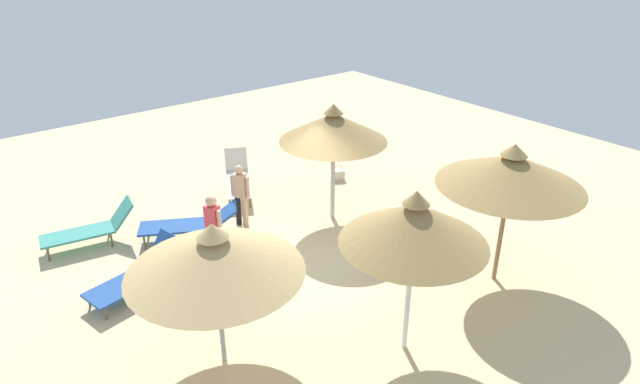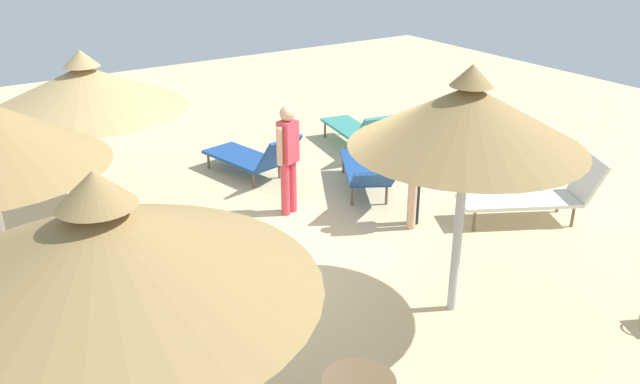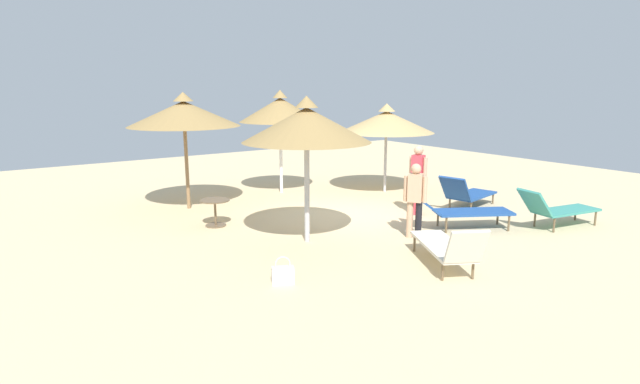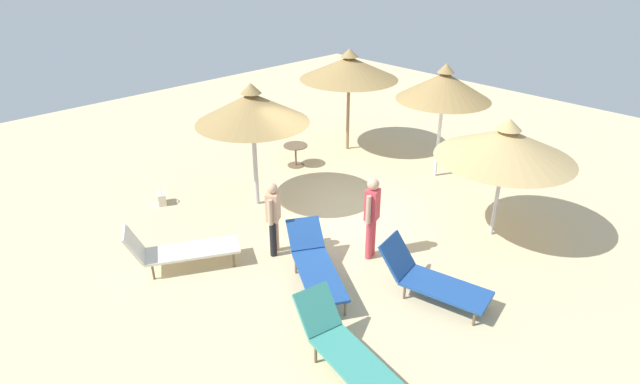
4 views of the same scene
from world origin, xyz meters
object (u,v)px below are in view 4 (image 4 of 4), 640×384
object	(u,v)px
person_standing_far_left	(273,215)
side_table_round	(296,152)
parasol_umbrella_near_right	(252,108)
person_standing_near_left	(372,214)
lounge_chair_front	(178,249)
parasol_umbrella_far_left	(506,144)
parasol_umbrella_near_left	(349,68)
handbag	(162,198)
parasol_umbrella_far_right	(444,86)
lounge_chair_center	(430,278)
lounge_chair_back	(315,264)
lounge_chair_edge	(344,347)

from	to	relation	value
person_standing_far_left	side_table_round	size ratio (longest dim) A/B	2.35
parasol_umbrella_near_right	person_standing_near_left	size ratio (longest dim) A/B	1.71
parasol_umbrella_near_right	lounge_chair_front	distance (m)	3.39
parasol_umbrella_far_left	parasol_umbrella_near_left	world-z (taller)	parasol_umbrella_near_left
parasol_umbrella_near_right	handbag	world-z (taller)	parasol_umbrella_near_right
handbag	side_table_round	bearing A→B (deg)	82.35
parasol_umbrella_far_right	parasol_umbrella_far_left	bearing A→B (deg)	-32.21
parasol_umbrella_near_left	handbag	bearing A→B (deg)	-96.17
person_standing_far_left	side_table_round	xyz separation A→B (m)	(-2.90, 3.10, -0.44)
parasol_umbrella_near_left	lounge_chair_center	xyz separation A→B (m)	(5.67, -3.95, -1.95)
lounge_chair_back	lounge_chair_edge	bearing A→B (deg)	-32.15
lounge_chair_front	side_table_round	world-z (taller)	lounge_chair_front
lounge_chair_edge	person_standing_near_left	distance (m)	3.04
parasol_umbrella_near_left	lounge_chair_center	distance (m)	7.18
parasol_umbrella_near_right	lounge_chair_back	xyz separation A→B (m)	(3.14, -1.13, -1.86)
parasol_umbrella_near_left	handbag	distance (m)	5.99
lounge_chair_back	lounge_chair_edge	size ratio (longest dim) A/B	1.07
side_table_round	lounge_chair_center	bearing A→B (deg)	-19.70
lounge_chair_center	handbag	world-z (taller)	lounge_chair_center
parasol_umbrella_far_left	parasol_umbrella_near_right	world-z (taller)	parasol_umbrella_near_right
lounge_chair_back	lounge_chair_front	world-z (taller)	lounge_chair_front
handbag	lounge_chair_edge	bearing A→B (deg)	-5.86
parasol_umbrella_far_right	lounge_chair_center	world-z (taller)	parasol_umbrella_far_right
person_standing_near_left	parasol_umbrella_near_left	bearing A→B (deg)	138.04
parasol_umbrella_far_right	handbag	xyz separation A→B (m)	(-3.44, -5.82, -2.18)
parasol_umbrella_far_left	parasol_umbrella_far_right	size ratio (longest dim) A/B	0.93
lounge_chair_back	lounge_chair_edge	world-z (taller)	lounge_chair_edge
parasol_umbrella_far_right	lounge_chair_edge	world-z (taller)	parasol_umbrella_far_right
person_standing_far_left	parasol_umbrella_far_right	bearing A→B (deg)	89.48
parasol_umbrella_near_left	parasol_umbrella_near_right	bearing A→B (deg)	-77.06
parasol_umbrella_far_left	parasol_umbrella_near_right	size ratio (longest dim) A/B	0.95
person_standing_far_left	lounge_chair_back	bearing A→B (deg)	-4.93
lounge_chair_front	person_standing_near_left	distance (m)	3.63
lounge_chair_center	lounge_chair_back	distance (m)	1.98
parasol_umbrella_far_right	parasol_umbrella_near_right	bearing A→B (deg)	-114.52
lounge_chair_edge	parasol_umbrella_far_left	bearing A→B (deg)	95.63
lounge_chair_front	handbag	bearing A→B (deg)	158.06
parasol_umbrella_near_left	person_standing_near_left	bearing A→B (deg)	-41.96
parasol_umbrella_far_right	side_table_round	distance (m)	4.13
lounge_chair_center	parasol_umbrella_near_left	bearing A→B (deg)	145.15
parasol_umbrella_near_left	lounge_chair_center	world-z (taller)	parasol_umbrella_near_left
parasol_umbrella_near_right	side_table_round	distance (m)	2.98
lounge_chair_center	person_standing_near_left	xyz separation A→B (m)	(-1.52, 0.22, 0.55)
parasol_umbrella_near_right	lounge_chair_front	bearing A→B (deg)	-68.25
lounge_chair_center	parasol_umbrella_far_right	bearing A→B (deg)	123.81
parasol_umbrella_far_right	handbag	world-z (taller)	parasol_umbrella_far_right
person_standing_near_left	side_table_round	xyz separation A→B (m)	(-4.25, 1.85, -0.53)
parasol_umbrella_near_left	handbag	world-z (taller)	parasol_umbrella_near_left
parasol_umbrella_far_right	lounge_chair_center	xyz separation A→B (m)	(2.83, -4.23, -1.95)
parasol_umbrella_far_left	lounge_chair_edge	size ratio (longest dim) A/B	1.32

